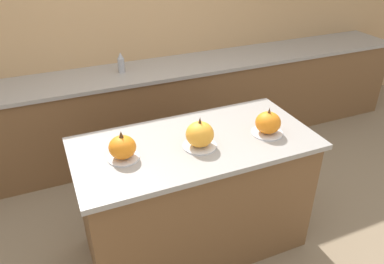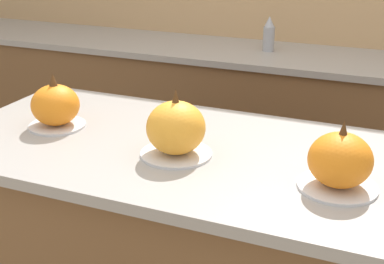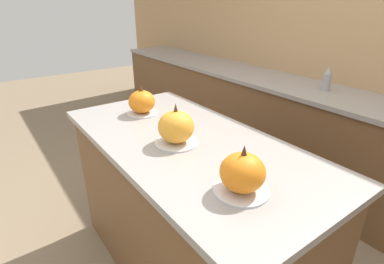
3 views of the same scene
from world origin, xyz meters
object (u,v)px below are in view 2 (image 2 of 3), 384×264
object	(u,v)px
pumpkin_cake_right	(340,162)
bottle_tall	(269,34)
pumpkin_cake_center	(177,129)
pumpkin_cake_left	(55,106)

from	to	relation	value
pumpkin_cake_right	bottle_tall	bearing A→B (deg)	111.58
pumpkin_cake_right	bottle_tall	size ratio (longest dim) A/B	1.11
pumpkin_cake_center	bottle_tall	xyz separation A→B (m)	(-0.13, 1.50, -0.01)
pumpkin_cake_center	pumpkin_cake_right	xyz separation A→B (m)	(0.48, -0.03, -0.01)
pumpkin_cake_center	pumpkin_cake_right	world-z (taller)	pumpkin_cake_center
pumpkin_cake_left	bottle_tall	xyz separation A→B (m)	(0.35, 1.44, 0.00)
pumpkin_cake_right	bottle_tall	xyz separation A→B (m)	(-0.60, 1.53, 0.00)
bottle_tall	pumpkin_cake_center	bearing A→B (deg)	-85.14
pumpkin_cake_center	pumpkin_cake_right	size ratio (longest dim) A/B	1.03
bottle_tall	pumpkin_cake_right	bearing A→B (deg)	-68.42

